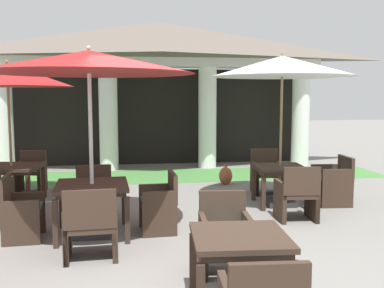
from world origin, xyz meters
TOP-DOWN VIEW (x-y plane):
  - ground_plane at (0.00, 0.00)m, footprint 60.00×60.00m
  - background_pavilion at (0.00, 7.48)m, footprint 9.29×2.57m
  - lawn_strip at (0.00, 6.13)m, footprint 11.09×1.87m
  - patio_table_near_foreground at (-1.31, 1.59)m, footprint 1.06×1.06m
  - patio_umbrella_near_foreground at (-1.31, 1.59)m, footprint 2.94×2.94m
  - patio_chair_near_foreground_north at (-1.36, 2.55)m, footprint 0.62×0.53m
  - patio_chair_near_foreground_west at (-2.27, 1.53)m, footprint 0.54×0.62m
  - patio_chair_near_foreground_east at (-0.34, 1.65)m, footprint 0.54×0.62m
  - patio_chair_near_foreground_south at (-1.25, 0.63)m, footprint 0.66×0.54m
  - patio_table_mid_left at (1.92, 2.92)m, footprint 0.91×0.91m
  - patio_umbrella_mid_left at (1.92, 2.92)m, footprint 2.53×2.53m
  - patio_chair_mid_left_south at (1.86, 1.92)m, footprint 0.63×0.62m
  - patio_chair_mid_left_north at (1.98, 3.93)m, footprint 0.61×0.61m
  - patio_chair_mid_left_east at (2.92, 2.86)m, footprint 0.62×0.67m
  - patio_table_mid_right at (0.23, -0.85)m, footprint 0.91×0.91m
  - patio_chair_mid_right_north at (0.28, 0.04)m, footprint 0.59×0.55m
  - patio_table_far_back at (-2.95, 3.74)m, footprint 1.07×1.07m
  - patio_umbrella_far_back at (-2.95, 3.74)m, footprint 2.34×2.34m
  - patio_chair_far_back_north at (-2.83, 4.76)m, footprint 0.61×0.55m
  - terracotta_urn at (1.34, 4.88)m, footprint 0.30×0.30m

SIDE VIEW (x-z plane):
  - ground_plane at x=0.00m, z-range 0.00..0.00m
  - lawn_strip at x=0.00m, z-range 0.00..0.01m
  - terracotta_urn at x=1.34m, z-range -0.04..0.44m
  - patio_chair_far_back_north at x=-2.83m, z-range -0.02..0.82m
  - patio_chair_near_foreground_west at x=-2.27m, z-range -0.04..0.85m
  - patio_chair_near_foreground_north at x=-1.36m, z-range -0.02..0.82m
  - patio_chair_mid_left_north at x=1.98m, z-range -0.04..0.85m
  - patio_chair_near_foreground_east at x=-0.34m, z-range -0.03..0.84m
  - patio_chair_mid_left_south at x=1.86m, z-range -0.04..0.86m
  - patio_chair_mid_right_north at x=0.28m, z-range -0.03..0.86m
  - patio_chair_near_foreground_south at x=-1.25m, z-range -0.03..0.87m
  - patio_chair_mid_left_east at x=2.92m, z-range -0.01..0.87m
  - patio_table_far_back at x=-2.95m, z-range 0.26..0.97m
  - patio_table_mid_left at x=1.92m, z-range 0.26..0.98m
  - patio_table_mid_right at x=0.23m, z-range 0.26..0.98m
  - patio_table_near_foreground at x=-1.31m, z-range 0.28..1.03m
  - patio_umbrella_far_back at x=-2.95m, z-range 1.03..3.65m
  - patio_umbrella_near_foreground at x=-1.31m, z-range 1.09..3.76m
  - patio_umbrella_mid_left at x=1.92m, z-range 1.10..3.85m
  - background_pavilion at x=0.00m, z-range 1.02..4.96m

